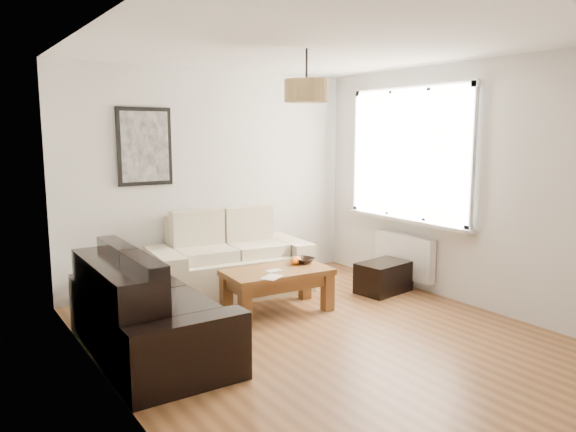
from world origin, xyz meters
TOP-DOWN VIEW (x-y plane):
  - floor at (0.00, 0.00)m, footprint 4.50×4.50m
  - ceiling at (0.00, 0.00)m, footprint 3.80×4.50m
  - wall_back at (0.00, 2.25)m, footprint 3.80×0.04m
  - wall_left at (-1.90, 0.00)m, footprint 0.04×4.50m
  - wall_right at (1.90, 0.00)m, footprint 0.04×4.50m
  - window_bay at (1.86, 0.80)m, footprint 0.14×1.90m
  - radiator at (1.82, 0.80)m, footprint 0.10×0.90m
  - poster at (-0.85, 2.22)m, footprint 0.62×0.04m
  - pendant_shade at (0.00, 0.30)m, footprint 0.40×0.40m
  - loveseat_cream at (-0.05, 1.78)m, footprint 1.89×1.15m
  - sofa_leather at (-1.43, 0.57)m, footprint 0.94×1.90m
  - coffee_table at (0.04, 0.87)m, footprint 1.14×0.68m
  - ottoman at (1.45, 0.76)m, footprint 0.68×0.49m
  - cushion_left at (-0.36, 2.00)m, footprint 0.38×0.14m
  - cushion_right at (0.27, 2.00)m, footprint 0.37×0.12m
  - fruit_bowl at (0.44, 0.95)m, footprint 0.27×0.27m
  - orange_a at (0.33, 0.95)m, footprint 0.10×0.10m
  - orange_b at (0.38, 0.98)m, footprint 0.08×0.08m
  - orange_c at (0.28, 0.92)m, footprint 0.09×0.09m
  - papers at (-0.17, 0.63)m, footprint 0.26×0.24m

SIDE VIEW (x-z plane):
  - floor at x=0.00m, z-range 0.00..0.00m
  - ottoman at x=1.45m, z-range 0.00..0.36m
  - coffee_table at x=0.04m, z-range 0.00..0.45m
  - radiator at x=1.82m, z-range 0.12..0.64m
  - sofa_leather at x=-1.43m, z-range 0.00..0.82m
  - loveseat_cream at x=-0.05m, z-range 0.00..0.89m
  - papers at x=-0.17m, z-range 0.45..0.46m
  - fruit_bowl at x=0.44m, z-range 0.45..0.51m
  - orange_a at x=0.33m, z-range 0.44..0.53m
  - orange_b at x=0.38m, z-range 0.45..0.53m
  - orange_c at x=0.28m, z-range 0.45..0.53m
  - cushion_right at x=0.27m, z-range 0.56..0.93m
  - cushion_left at x=-0.36m, z-range 0.56..0.93m
  - wall_back at x=0.00m, z-range 0.00..2.60m
  - wall_left at x=-1.90m, z-range 0.00..2.60m
  - wall_right at x=1.90m, z-range 0.00..2.60m
  - window_bay at x=1.86m, z-range 0.80..2.40m
  - poster at x=-0.85m, z-range 1.26..2.13m
  - pendant_shade at x=0.00m, z-range 2.13..2.33m
  - ceiling at x=0.00m, z-range 2.60..2.60m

